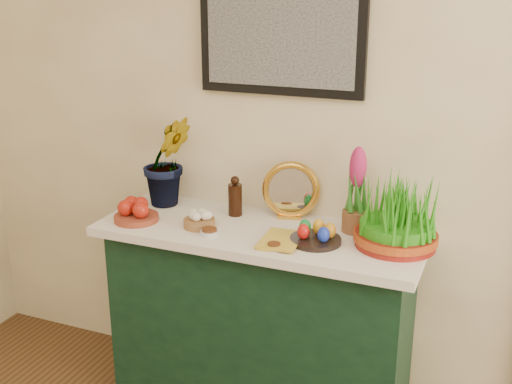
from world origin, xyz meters
TOP-DOWN VIEW (x-y plane):
  - sideboard at (-0.32, 2.00)m, footprint 1.30×0.45m
  - tablecloth at (-0.32, 2.00)m, footprint 1.40×0.55m
  - hyacinth_green at (-0.84, 2.13)m, footprint 0.37×0.37m
  - apple_bowl at (-0.86, 1.88)m, footprint 0.24×0.24m
  - garlic_basket at (-0.57, 1.92)m, footprint 0.16×0.16m
  - vinegar_cruet at (-0.49, 2.12)m, footprint 0.06×0.06m
  - mirror at (-0.25, 2.19)m, footprint 0.26×0.13m
  - book at (-0.26, 1.88)m, footprint 0.16×0.22m
  - spice_dish_left at (-0.49, 1.85)m, footprint 0.08×0.08m
  - spice_dish_right at (-0.19, 1.82)m, footprint 0.06×0.06m
  - egg_plate at (-0.06, 1.95)m, footprint 0.22×0.22m
  - hyacinth_pink at (0.06, 2.13)m, footprint 0.11×0.11m
  - wheatgrass_sabzeh at (0.25, 2.03)m, footprint 0.33×0.33m

SIDE VIEW (x-z plane):
  - sideboard at x=-0.32m, z-range 0.00..0.85m
  - tablecloth at x=-0.32m, z-range 0.85..0.89m
  - spice_dish_right at x=-0.19m, z-range 0.89..0.92m
  - spice_dish_left at x=-0.49m, z-range 0.89..0.92m
  - book at x=-0.26m, z-range 0.89..0.92m
  - egg_plate at x=-0.06m, z-range 0.88..0.96m
  - garlic_basket at x=-0.57m, z-range 0.88..0.96m
  - apple_bowl at x=-0.86m, z-range 0.88..0.98m
  - vinegar_cruet at x=-0.49m, z-range 0.88..1.06m
  - wheatgrass_sabzeh at x=0.25m, z-range 0.87..1.15m
  - mirror at x=-0.25m, z-range 0.88..1.14m
  - hyacinth_pink at x=0.06m, z-range 0.87..1.24m
  - hyacinth_green at x=-0.84m, z-range 0.89..1.45m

